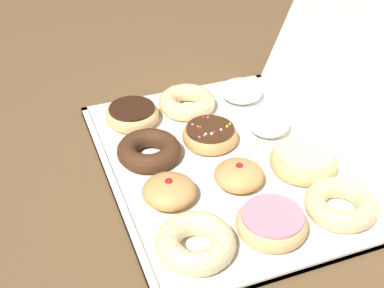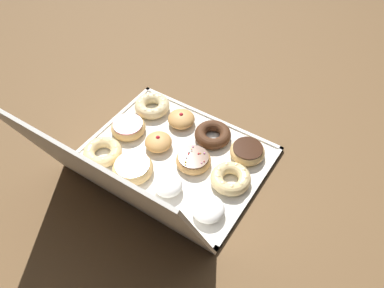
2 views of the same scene
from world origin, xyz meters
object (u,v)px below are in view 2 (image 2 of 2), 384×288
at_px(cruller_donut_3, 152,105).
at_px(jelly_filled_donut_2, 181,119).
at_px(donut_box, 176,156).
at_px(sprinkle_donut_5, 194,159).
at_px(chocolate_cake_ring_donut_1, 213,135).
at_px(glazed_ring_donut_10, 133,168).
at_px(cruller_donut_4, 231,178).
at_px(powdered_filled_donut_8, 208,209).
at_px(cruller_donut_11, 103,152).
at_px(pink_frosted_donut_7, 127,128).
at_px(powdered_filled_donut_9, 168,185).
at_px(chocolate_frosted_donut_0, 247,151).
at_px(jelly_filled_donut_6, 158,142).

bearing_deg(cruller_donut_3, jelly_filled_donut_2, -180.00).
relative_size(donut_box, sprinkle_donut_5, 5.09).
height_order(donut_box, sprinkle_donut_5, sprinkle_donut_5).
distance_m(donut_box, sprinkle_donut_5, 0.07).
xyz_separation_m(chocolate_cake_ring_donut_1, cruller_donut_3, (0.25, -0.00, 0.00)).
distance_m(jelly_filled_donut_2, glazed_ring_donut_10, 0.25).
height_order(cruller_donut_3, cruller_donut_4, cruller_donut_3).
relative_size(cruller_donut_3, glazed_ring_donut_10, 0.99).
bearing_deg(sprinkle_donut_5, chocolate_cake_ring_donut_1, -87.30).
distance_m(jelly_filled_donut_2, powdered_filled_donut_8, 0.36).
bearing_deg(powdered_filled_donut_8, cruller_donut_11, 0.17).
bearing_deg(pink_frosted_donut_7, cruller_donut_3, -91.28).
relative_size(pink_frosted_donut_7, powdered_filled_donut_8, 1.24).
relative_size(powdered_filled_donut_9, cruller_donut_11, 0.68).
distance_m(cruller_donut_3, pink_frosted_donut_7, 0.13).
xyz_separation_m(cruller_donut_3, glazed_ring_donut_10, (-0.12, 0.25, -0.00)).
height_order(powdered_filled_donut_9, glazed_ring_donut_10, powdered_filled_donut_9).
bearing_deg(glazed_ring_donut_10, donut_box, -118.63).
bearing_deg(donut_box, chocolate_frosted_donut_0, -147.22).
bearing_deg(sprinkle_donut_5, jelly_filled_donut_6, 1.41).
relative_size(donut_box, glazed_ring_donut_10, 4.46).
bearing_deg(powdered_filled_donut_8, pink_frosted_donut_7, -17.51).
bearing_deg(donut_box, glazed_ring_donut_10, 61.37).
height_order(chocolate_frosted_donut_0, pink_frosted_donut_7, same).
bearing_deg(powdered_filled_donut_8, jelly_filled_donut_2, -44.16).
relative_size(cruller_donut_4, powdered_filled_donut_9, 1.46).
height_order(cruller_donut_3, jelly_filled_donut_6, jelly_filled_donut_6).
bearing_deg(powdered_filled_donut_8, chocolate_cake_ring_donut_1, -61.64).
height_order(jelly_filled_donut_2, cruller_donut_3, jelly_filled_donut_2).
distance_m(donut_box, cruller_donut_4, 0.20).
relative_size(cruller_donut_3, pink_frosted_donut_7, 1.07).
relative_size(donut_box, jelly_filled_donut_6, 6.33).
relative_size(chocolate_cake_ring_donut_1, cruller_donut_3, 0.97).
bearing_deg(glazed_ring_donut_10, cruller_donut_4, -154.03).
xyz_separation_m(jelly_filled_donut_2, jelly_filled_donut_6, (0.00, 0.13, -0.00)).
bearing_deg(jelly_filled_donut_2, chocolate_frosted_donut_0, 178.83).
height_order(chocolate_frosted_donut_0, cruller_donut_3, cruller_donut_3).
xyz_separation_m(jelly_filled_donut_6, cruller_donut_11, (0.12, 0.13, -0.00)).
height_order(chocolate_cake_ring_donut_1, powdered_filled_donut_9, powdered_filled_donut_9).
height_order(cruller_donut_3, pink_frosted_donut_7, cruller_donut_3).
height_order(jelly_filled_donut_6, powdered_filled_donut_9, same).
bearing_deg(powdered_filled_donut_9, powdered_filled_donut_8, 178.37).
bearing_deg(chocolate_cake_ring_donut_1, glazed_ring_donut_10, 62.71).
distance_m(powdered_filled_donut_8, glazed_ring_donut_10, 0.26).
bearing_deg(powdered_filled_donut_8, powdered_filled_donut_9, -1.63).
relative_size(cruller_donut_3, powdered_filled_donut_9, 1.49).
bearing_deg(sprinkle_donut_5, powdered_filled_donut_8, 135.16).
bearing_deg(cruller_donut_11, sprinkle_donut_5, -153.09).
height_order(chocolate_frosted_donut_0, cruller_donut_4, cruller_donut_4).
bearing_deg(cruller_donut_11, jelly_filled_donut_2, -116.27).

